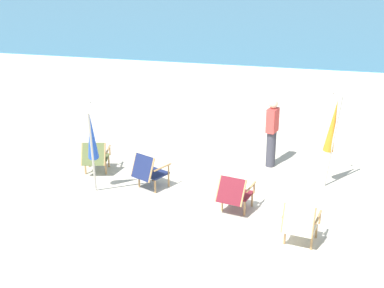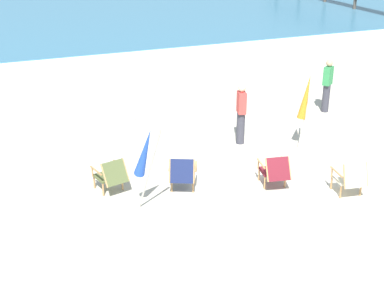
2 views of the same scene
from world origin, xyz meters
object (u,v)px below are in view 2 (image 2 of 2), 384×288
beach_chair_back_left (182,173)px  umbrella_furled_blue (145,153)px  person_near_chairs (327,85)px  beach_chair_front_right (111,175)px  umbrella_furled_orange (306,98)px  beach_chair_mid_center (351,178)px  person_by_waterline (241,113)px  beach_chair_far_center (275,170)px

beach_chair_back_left → umbrella_furled_blue: bearing=-150.1°
person_near_chairs → umbrella_furled_blue: bearing=-151.2°
beach_chair_back_left → beach_chair_front_right: (-1.46, 0.52, -0.01)m
umbrella_furled_blue → beach_chair_front_right: bearing=113.1°
beach_chair_front_right → umbrella_furled_orange: bearing=5.8°
umbrella_furled_blue → beach_chair_mid_center: bearing=-12.8°
umbrella_furled_orange → person_near_chairs: size_ratio=1.30×
beach_chair_back_left → umbrella_furled_orange: (3.71, 1.04, 0.95)m
umbrella_furled_blue → umbrella_furled_orange: (4.70, 1.61, 0.08)m
person_by_waterline → umbrella_furled_orange: bearing=-34.1°
umbrella_furled_orange → umbrella_furled_blue: bearing=-161.1°
beach_chair_front_right → umbrella_furled_blue: bearing=-66.9°
beach_chair_back_left → beach_chair_far_center: beach_chair_back_left is taller
beach_chair_mid_center → beach_chair_front_right: 5.14m
beach_chair_mid_center → person_near_chairs: bearing=60.8°
person_by_waterline → beach_chair_back_left: bearing=-140.7°
beach_chair_far_center → person_near_chairs: person_near_chairs is taller
beach_chair_back_left → person_near_chairs: bearing=28.6°
beach_chair_far_center → umbrella_furled_blue: 3.07m
beach_chair_far_center → person_by_waterline: 2.61m
beach_chair_back_left → beach_chair_far_center: size_ratio=1.00×
beach_chair_mid_center → umbrella_furled_blue: bearing=167.2°
beach_chair_far_center → beach_chair_mid_center: 1.61m
person_by_waterline → beach_chair_far_center: bearing=-99.4°
beach_chair_mid_center → person_near_chairs: (2.66, 4.76, 0.41)m
beach_chair_back_left → umbrella_furled_orange: umbrella_furled_orange is taller
beach_chair_mid_center → person_near_chairs: 5.47m
beach_chair_mid_center → beach_chair_front_right: size_ratio=0.94×
person_near_chairs → beach_chair_front_right: bearing=-159.8°
umbrella_furled_blue → beach_chair_back_left: bearing=29.9°
umbrella_furled_blue → umbrella_furled_orange: bearing=18.9°
beach_chair_far_center → beach_chair_front_right: 3.59m
umbrella_furled_blue → umbrella_furled_orange: umbrella_furled_orange is taller
umbrella_furled_blue → umbrella_furled_orange: size_ratio=0.94×
beach_chair_far_center → person_by_waterline: (0.42, 2.54, 0.42)m
umbrella_furled_blue → person_by_waterline: bearing=36.8°
person_near_chairs → person_by_waterline: (-3.55, -1.29, 0.00)m
beach_chair_far_center → umbrella_furled_orange: (1.76, 1.64, 0.96)m
beach_chair_back_left → umbrella_furled_orange: 3.97m
beach_chair_back_left → person_near_chairs: (5.92, 3.23, 0.41)m
beach_chair_back_left → person_by_waterline: bearing=39.3°
beach_chair_mid_center → umbrella_furled_blue: umbrella_furled_blue is taller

